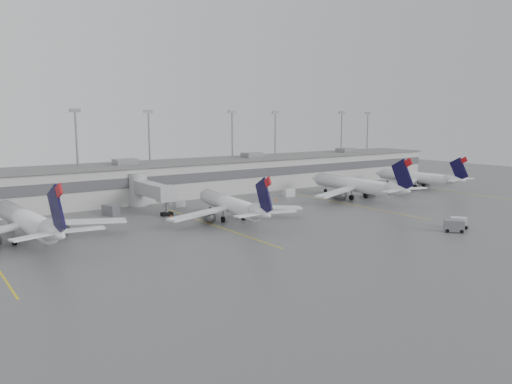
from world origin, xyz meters
TOP-DOWN VIEW (x-y plane):
  - ground at (0.00, 0.00)m, footprint 260.00×260.00m
  - terminal at (-0.01, 57.98)m, footprint 152.00×17.00m
  - light_masts at (0.00, 63.75)m, footprint 142.40×8.00m
  - jet_bridge_right at (-20.50, 45.72)m, footprint 4.00×17.20m
  - stand_markings at (-0.00, 24.00)m, footprint 105.25×40.00m
  - jet_far_left at (-46.38, 29.42)m, footprint 28.93×32.53m
  - jet_mid_left at (-12.78, 24.82)m, footprint 26.17×29.51m
  - jet_mid_right at (24.31, 28.92)m, footprint 29.09×32.67m
  - jet_far_right at (51.53, 32.43)m, footprint 25.29×28.39m
  - baggage_tug at (15.35, -2.84)m, footprint 3.25×3.37m
  - baggage_cart at (12.15, -4.04)m, footprint 3.36×3.50m
  - gse_uld_b at (-14.25, 43.34)m, footprint 2.56×1.93m
  - gse_uld_c at (13.50, 40.65)m, footprint 2.78×2.05m
  - gse_loader at (-28.93, 43.00)m, footprint 3.01×3.70m
  - cone_b at (-20.81, 33.53)m, footprint 0.42×0.42m
  - cone_c at (7.36, 37.54)m, footprint 0.45×0.45m
  - cone_d at (46.65, 38.09)m, footprint 0.49×0.49m

SIDE VIEW (x-z plane):
  - ground at x=0.00m, z-range 0.00..0.00m
  - stand_markings at x=0.00m, z-range 0.00..0.01m
  - cone_b at x=-20.81m, z-range 0.00..0.67m
  - cone_c at x=7.36m, z-range 0.00..0.72m
  - cone_d at x=46.65m, z-range 0.00..0.78m
  - baggage_tug at x=15.35m, z-range -0.21..1.67m
  - gse_uld_b at x=-14.25m, z-range 0.00..1.64m
  - gse_uld_c at x=13.50m, z-range 0.00..1.82m
  - gse_loader at x=-28.93m, z-range 0.00..1.99m
  - baggage_cart at x=12.15m, z-range 0.04..2.03m
  - jet_far_right at x=51.53m, z-range -1.74..7.44m
  - jet_mid_left at x=-12.78m, z-range -1.81..7.76m
  - jet_far_left at x=-46.38m, z-range -1.99..8.53m
  - jet_mid_right at x=24.31m, z-range -2.00..8.57m
  - jet_bridge_right at x=-20.50m, z-range 0.37..7.37m
  - terminal at x=-0.01m, z-range -0.55..8.90m
  - light_masts at x=0.00m, z-range 1.73..22.33m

